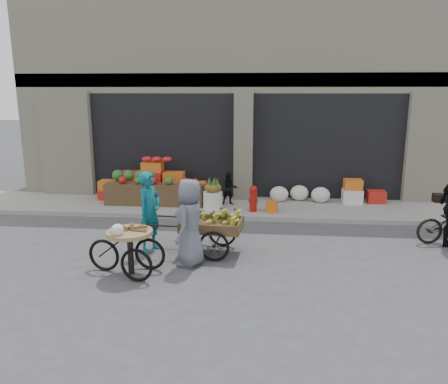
# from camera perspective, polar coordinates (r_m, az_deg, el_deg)

# --- Properties ---
(ground) EXTENTS (80.00, 80.00, 0.00)m
(ground) POSITION_cam_1_polar(r_m,az_deg,el_deg) (8.54, 0.70, -9.65)
(ground) COLOR #424244
(ground) RESTS_ON ground
(sidewalk) EXTENTS (18.00, 2.20, 0.12)m
(sidewalk) POSITION_cam_1_polar(r_m,az_deg,el_deg) (12.39, 2.27, -2.06)
(sidewalk) COLOR gray
(sidewalk) RESTS_ON ground
(building) EXTENTS (14.00, 6.45, 7.00)m
(building) POSITION_cam_1_polar(r_m,az_deg,el_deg) (15.89, 3.20, 13.35)
(building) COLOR beige
(building) RESTS_ON ground
(fruit_display) EXTENTS (3.10, 1.12, 1.24)m
(fruit_display) POSITION_cam_1_polar(r_m,az_deg,el_deg) (12.89, -8.73, 1.19)
(fruit_display) COLOR red
(fruit_display) RESTS_ON sidewalk
(pineapple_bin) EXTENTS (0.52, 0.52, 0.50)m
(pineapple_bin) POSITION_cam_1_polar(r_m,az_deg,el_deg) (11.90, -1.46, -1.16)
(pineapple_bin) COLOR silver
(pineapple_bin) RESTS_ON sidewalk
(fire_hydrant) EXTENTS (0.22, 0.22, 0.71)m
(fire_hydrant) POSITION_cam_1_polar(r_m,az_deg,el_deg) (11.74, 3.84, -0.71)
(fire_hydrant) COLOR #A5140F
(fire_hydrant) RESTS_ON sidewalk
(orange_bucket) EXTENTS (0.32, 0.32, 0.30)m
(orange_bucket) POSITION_cam_1_polar(r_m,az_deg,el_deg) (11.74, 6.26, -1.92)
(orange_bucket) COLOR orange
(orange_bucket) RESTS_ON sidewalk
(right_bay_goods) EXTENTS (3.35, 0.60, 0.70)m
(right_bay_goods) POSITION_cam_1_polar(r_m,az_deg,el_deg) (13.02, 14.00, -0.12)
(right_bay_goods) COLOR silver
(right_bay_goods) RESTS_ON sidewalk
(seated_person) EXTENTS (0.51, 0.43, 0.93)m
(seated_person) POSITION_cam_1_polar(r_m,az_deg,el_deg) (12.39, 0.70, 0.45)
(seated_person) COLOR black
(seated_person) RESTS_ON sidewalk
(banana_cart) EXTENTS (2.16, 1.04, 0.88)m
(banana_cart) POSITION_cam_1_polar(r_m,az_deg,el_deg) (8.99, -1.90, -4.14)
(banana_cart) COLOR brown
(banana_cart) RESTS_ON ground
(vendor_woman) EXTENTS (0.61, 0.73, 1.69)m
(vendor_woman) POSITION_cam_1_polar(r_m,az_deg,el_deg) (9.20, -9.69, -2.58)
(vendor_woman) COLOR #0F6173
(vendor_woman) RESTS_ON ground
(tricycle_cart) EXTENTS (1.46, 0.97, 0.95)m
(tricycle_cart) POSITION_cam_1_polar(r_m,az_deg,el_deg) (8.18, -12.20, -6.76)
(tricycle_cart) COLOR #9E7F51
(tricycle_cart) RESTS_ON ground
(vendor_grey) EXTENTS (0.70, 0.92, 1.69)m
(vendor_grey) POSITION_cam_1_polar(r_m,az_deg,el_deg) (8.37, -4.46, -3.99)
(vendor_grey) COLOR slate
(vendor_grey) RESTS_ON ground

